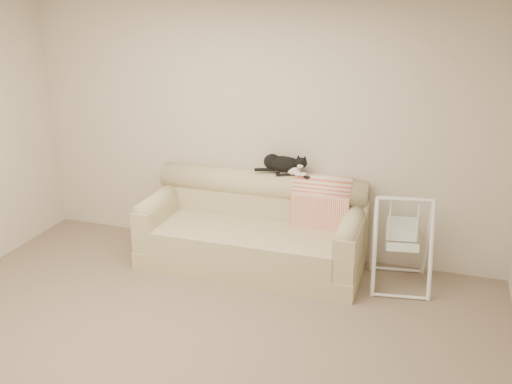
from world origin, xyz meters
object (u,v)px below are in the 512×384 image
remote_b (303,176)px  baby_swing (402,242)px  tuxedo_cat (284,164)px  sofa (254,231)px  remote_a (285,174)px

remote_b → baby_swing: bearing=-12.9°
tuxedo_cat → baby_swing: tuxedo_cat is taller
sofa → baby_swing: bearing=-0.3°
remote_a → remote_b: remote_a is taller
remote_b → tuxedo_cat: size_ratio=0.31×
baby_swing → tuxedo_cat: bearing=167.9°
sofa → baby_swing: (1.45, -0.01, 0.09)m
sofa → remote_b: 0.74m
remote_b → baby_swing: size_ratio=0.19×
sofa → baby_swing: size_ratio=2.49×
sofa → remote_a: remote_a is taller
sofa → remote_b: remote_b is taller
remote_a → baby_swing: size_ratio=0.21×
remote_a → remote_b: bearing=-1.2°
tuxedo_cat → baby_swing: (1.21, -0.26, -0.56)m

